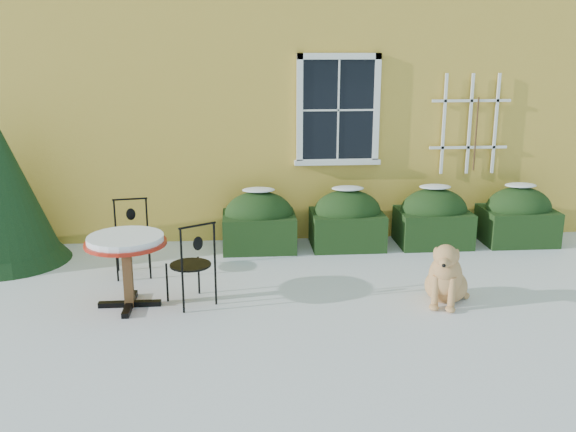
{
  "coord_description": "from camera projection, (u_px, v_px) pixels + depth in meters",
  "views": [
    {
      "loc": [
        -0.6,
        -6.46,
        2.9
      ],
      "look_at": [
        0.0,
        1.0,
        0.9
      ],
      "focal_mm": 40.0,
      "sensor_mm": 36.0,
      "label": 1
    }
  ],
  "objects": [
    {
      "name": "hedge_row",
      "position": [
        390.0,
        219.0,
        9.5
      ],
      "size": [
        4.95,
        0.8,
        0.91
      ],
      "color": "black",
      "rests_on": "ground"
    },
    {
      "name": "dog",
      "position": [
        446.0,
        278.0,
        7.35
      ],
      "size": [
        0.67,
        0.84,
        0.79
      ],
      "rotation": [
        0.0,
        0.0,
        -0.41
      ],
      "color": "tan",
      "rests_on": "ground"
    },
    {
      "name": "house",
      "position": [
        264.0,
        29.0,
        12.93
      ],
      "size": [
        12.4,
        8.4,
        6.4
      ],
      "color": "yellow",
      "rests_on": "ground"
    },
    {
      "name": "patio_chair_far",
      "position": [
        132.0,
        238.0,
        8.29
      ],
      "size": [
        0.5,
        0.49,
        0.98
      ],
      "rotation": [
        0.0,
        0.0,
        0.16
      ],
      "color": "black",
      "rests_on": "ground"
    },
    {
      "name": "ground",
      "position": [
        295.0,
        319.0,
        7.02
      ],
      "size": [
        80.0,
        80.0,
        0.0
      ],
      "primitive_type": "plane",
      "color": "white",
      "rests_on": "ground"
    },
    {
      "name": "evergreen_shrub",
      "position": [
        1.0,
        203.0,
        8.68
      ],
      "size": [
        1.71,
        1.71,
        2.07
      ],
      "rotation": [
        0.0,
        0.0,
        -0.2
      ],
      "color": "black",
      "rests_on": "ground"
    },
    {
      "name": "patio_chair_near",
      "position": [
        192.0,
        263.0,
        7.3
      ],
      "size": [
        0.6,
        0.6,
        0.99
      ],
      "rotation": [
        0.0,
        0.0,
        3.68
      ],
      "color": "black",
      "rests_on": "ground"
    },
    {
      "name": "bistro_table",
      "position": [
        126.0,
        248.0,
        7.17
      ],
      "size": [
        0.91,
        0.91,
        0.85
      ],
      "rotation": [
        0.0,
        0.0,
        -0.36
      ],
      "color": "black",
      "rests_on": "ground"
    }
  ]
}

